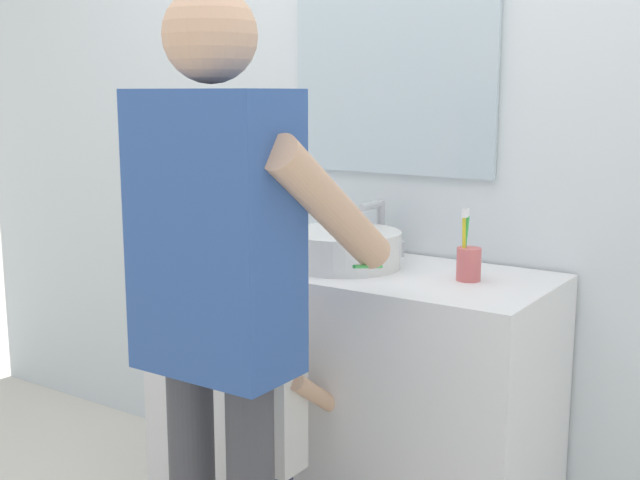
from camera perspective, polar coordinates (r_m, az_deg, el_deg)
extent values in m
cube|color=silver|center=(2.74, 5.57, 8.67)|extent=(4.40, 0.08, 2.70)
cube|color=silver|center=(2.70, 5.10, 12.40)|extent=(0.74, 0.02, 0.72)
cube|color=white|center=(2.65, 1.85, -11.32)|extent=(1.28, 0.54, 0.90)
cylinder|color=silver|center=(2.49, 1.67, -0.63)|extent=(0.36, 0.36, 0.11)
cylinder|color=beige|center=(2.49, 1.67, -0.50)|extent=(0.29, 0.29, 0.09)
cylinder|color=#B7BABF|center=(2.68, 4.30, 0.89)|extent=(0.03, 0.03, 0.18)
cylinder|color=#B7BABF|center=(2.62, 3.67, 2.43)|extent=(0.02, 0.12, 0.02)
cylinder|color=#B7BABF|center=(2.73, 3.01, -0.32)|extent=(0.04, 0.04, 0.05)
cylinder|color=#B7BABF|center=(2.66, 5.59, -0.64)|extent=(0.04, 0.04, 0.05)
cylinder|color=#D86666|center=(2.34, 10.48, -1.70)|extent=(0.07, 0.07, 0.09)
cylinder|color=green|center=(2.34, 10.20, -0.38)|extent=(0.01, 0.03, 0.17)
cube|color=white|center=(2.33, 10.28, 1.91)|extent=(0.01, 0.02, 0.02)
cylinder|color=yellow|center=(2.33, 10.14, -0.44)|extent=(0.02, 0.02, 0.17)
cube|color=white|center=(2.31, 10.22, 1.87)|extent=(0.01, 0.02, 0.02)
cylinder|color=#66B2D1|center=(2.77, -3.58, 0.67)|extent=(0.06, 0.06, 0.13)
cylinder|color=#2D2D2D|center=(2.76, -3.60, 2.37)|extent=(0.02, 0.02, 0.04)
cube|color=white|center=(2.30, -3.71, -11.76)|extent=(0.20, 0.11, 0.34)
sphere|color=#D8A884|center=(2.22, -3.78, -6.09)|extent=(0.11, 0.11, 0.11)
cylinder|color=#D8A884|center=(2.41, -4.45, -9.88)|extent=(0.05, 0.24, 0.19)
cylinder|color=#D8A884|center=(2.29, -0.15, -10.96)|extent=(0.05, 0.24, 0.19)
cube|color=#33569E|center=(1.91, -7.45, 0.46)|extent=(0.38, 0.22, 0.67)
sphere|color=#D8A884|center=(1.88, -7.78, 14.17)|extent=(0.22, 0.22, 0.22)
cylinder|color=#D8A884|center=(2.17, -8.61, 3.19)|extent=(0.09, 0.46, 0.36)
cylinder|color=#D8A884|center=(1.91, 0.78, 2.34)|extent=(0.09, 0.46, 0.36)
cylinder|color=green|center=(2.09, 3.41, -1.88)|extent=(0.01, 0.14, 0.03)
cube|color=white|center=(2.15, 4.44, -1.21)|extent=(0.01, 0.02, 0.02)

